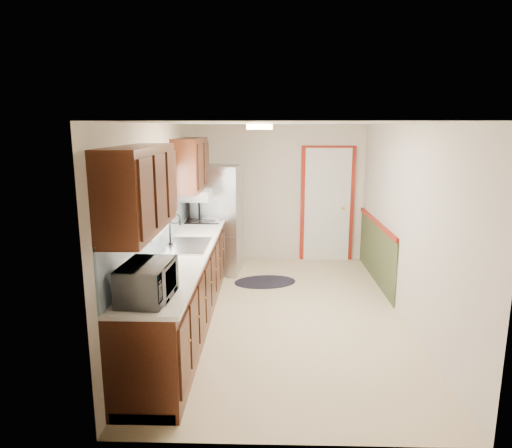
{
  "coord_description": "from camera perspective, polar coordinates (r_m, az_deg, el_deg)",
  "views": [
    {
      "loc": [
        -0.2,
        -5.53,
        2.37
      ],
      "look_at": [
        -0.35,
        0.12,
        1.15
      ],
      "focal_mm": 32.0,
      "sensor_mm": 36.0,
      "label": 1
    }
  ],
  "objects": [
    {
      "name": "room_shell",
      "position": [
        5.66,
        3.5,
        0.21
      ],
      "size": [
        3.2,
        5.2,
        2.52
      ],
      "color": "beige",
      "rests_on": "ground"
    },
    {
      "name": "cooktop",
      "position": [
        7.12,
        -6.52,
        0.57
      ],
      "size": [
        0.51,
        0.62,
        0.02
      ],
      "primitive_type": "cube",
      "color": "black",
      "rests_on": "kitchen_run"
    },
    {
      "name": "microwave",
      "position": [
        3.92,
        -13.47,
        -6.55
      ],
      "size": [
        0.35,
        0.59,
        0.39
      ],
      "primitive_type": "imported",
      "rotation": [
        0.0,
        0.0,
        1.52
      ],
      "color": "white",
      "rests_on": "kitchen_run"
    },
    {
      "name": "refrigerator",
      "position": [
        7.48,
        -4.81,
        0.6
      ],
      "size": [
        0.79,
        0.77,
        1.75
      ],
      "rotation": [
        0.0,
        0.0,
        -0.1
      ],
      "color": "#B7B7BC",
      "rests_on": "ground"
    },
    {
      "name": "ceiling_fixture",
      "position": [
        5.33,
        0.44,
        12.07
      ],
      "size": [
        0.3,
        0.3,
        0.06
      ],
      "primitive_type": "cylinder",
      "color": "#FFD88C",
      "rests_on": "room_shell"
    },
    {
      "name": "back_wall_trim",
      "position": [
        7.97,
        10.1,
        1.26
      ],
      "size": [
        1.12,
        2.3,
        2.08
      ],
      "color": "maroon",
      "rests_on": "ground"
    },
    {
      "name": "kitchen_run",
      "position": [
        5.56,
        -9.31,
        -4.28
      ],
      "size": [
        0.63,
        4.0,
        2.2
      ],
      "color": "#37170C",
      "rests_on": "ground"
    },
    {
      "name": "rug",
      "position": [
        7.12,
        1.14,
        -7.24
      ],
      "size": [
        1.05,
        0.78,
        0.01
      ],
      "primitive_type": "ellipsoid",
      "rotation": [
        0.0,
        0.0,
        0.19
      ],
      "color": "black",
      "rests_on": "ground"
    }
  ]
}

